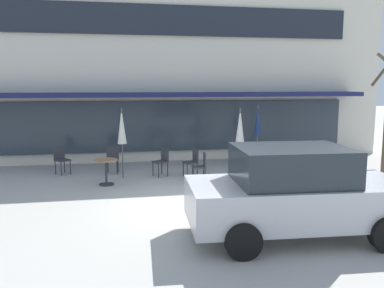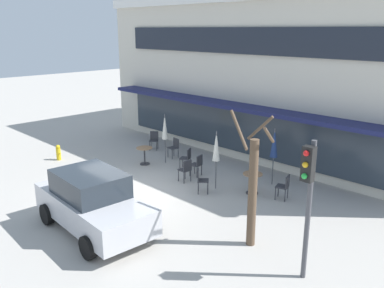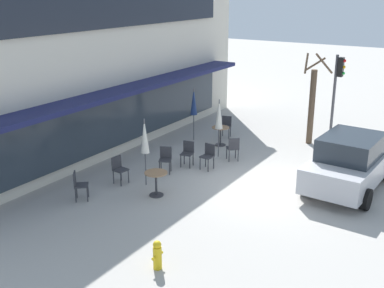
{
  "view_description": "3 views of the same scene",
  "coord_description": "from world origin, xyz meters",
  "px_view_note": "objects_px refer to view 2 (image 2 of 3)",
  "views": [
    {
      "loc": [
        -1.87,
        -9.35,
        2.94
      ],
      "look_at": [
        0.38,
        2.83,
        1.1
      ],
      "focal_mm": 38.0,
      "sensor_mm": 36.0,
      "label": 1
    },
    {
      "loc": [
        11.25,
        -7.9,
        5.73
      ],
      "look_at": [
        -0.12,
        3.36,
        1.18
      ],
      "focal_mm": 38.0,
      "sensor_mm": 36.0,
      "label": 2
    },
    {
      "loc": [
        -13.08,
        -5.55,
        6.1
      ],
      "look_at": [
        -0.09,
        2.59,
        1.05
      ],
      "focal_mm": 45.0,
      "sensor_mm": 36.0,
      "label": 3
    }
  ],
  "objects_px": {
    "patio_umbrella_corner_open": "(274,143)",
    "cafe_chair_5": "(201,179)",
    "patio_umbrella_green_folded": "(216,147)",
    "cafe_chair_1": "(174,146)",
    "street_tree": "(253,188)",
    "cafe_chair_3": "(154,139)",
    "cafe_table_near_wall": "(145,153)",
    "cafe_table_streetside": "(252,180)",
    "cafe_chair_6": "(186,169)",
    "cafe_chair_2": "(187,157)",
    "fire_hydrant": "(58,152)",
    "patio_umbrella_cream_folded": "(165,127)",
    "cafe_chair_4": "(284,185)",
    "parked_sedan": "(93,202)",
    "cafe_chair_0": "(197,164)",
    "traffic_light_pole": "(308,189)"
  },
  "relations": [
    {
      "from": "patio_umbrella_cream_folded",
      "to": "cafe_chair_4",
      "type": "relative_size",
      "value": 2.47
    },
    {
      "from": "cafe_chair_2",
      "to": "cafe_chair_5",
      "type": "relative_size",
      "value": 1.0
    },
    {
      "from": "patio_umbrella_corner_open",
      "to": "cafe_chair_5",
      "type": "xyz_separation_m",
      "value": [
        -1.34,
        -2.52,
        -1.1
      ]
    },
    {
      "from": "parked_sedan",
      "to": "street_tree",
      "type": "relative_size",
      "value": 1.15
    },
    {
      "from": "cafe_chair_5",
      "to": "patio_umbrella_corner_open",
      "type": "bearing_deg",
      "value": 62.02
    },
    {
      "from": "cafe_chair_2",
      "to": "fire_hydrant",
      "type": "height_order",
      "value": "cafe_chair_2"
    },
    {
      "from": "cafe_chair_1",
      "to": "street_tree",
      "type": "bearing_deg",
      "value": -27.64
    },
    {
      "from": "cafe_chair_3",
      "to": "parked_sedan",
      "type": "height_order",
      "value": "parked_sedan"
    },
    {
      "from": "cafe_table_near_wall",
      "to": "parked_sedan",
      "type": "bearing_deg",
      "value": -52.45
    },
    {
      "from": "cafe_table_near_wall",
      "to": "cafe_chair_4",
      "type": "relative_size",
      "value": 0.85
    },
    {
      "from": "cafe_chair_1",
      "to": "cafe_chair_2",
      "type": "distance_m",
      "value": 1.73
    },
    {
      "from": "cafe_chair_1",
      "to": "parked_sedan",
      "type": "height_order",
      "value": "parked_sedan"
    },
    {
      "from": "cafe_chair_5",
      "to": "patio_umbrella_green_folded",
      "type": "bearing_deg",
      "value": 80.71
    },
    {
      "from": "patio_umbrella_cream_folded",
      "to": "cafe_chair_2",
      "type": "xyz_separation_m",
      "value": [
        1.25,
        0.11,
        -1.1
      ]
    },
    {
      "from": "cafe_table_streetside",
      "to": "cafe_chair_5",
      "type": "bearing_deg",
      "value": -136.73
    },
    {
      "from": "cafe_chair_2",
      "to": "cafe_chair_5",
      "type": "xyz_separation_m",
      "value": [
        2.23,
        -1.44,
        0.0
      ]
    },
    {
      "from": "patio_umbrella_green_folded",
      "to": "cafe_chair_1",
      "type": "xyz_separation_m",
      "value": [
        -3.92,
        1.49,
        -1.1
      ]
    },
    {
      "from": "cafe_table_near_wall",
      "to": "fire_hydrant",
      "type": "xyz_separation_m",
      "value": [
        -3.23,
        -2.39,
        -0.16
      ]
    },
    {
      "from": "cafe_chair_0",
      "to": "patio_umbrella_cream_folded",
      "type": "bearing_deg",
      "value": 174.8
    },
    {
      "from": "cafe_chair_0",
      "to": "cafe_chair_3",
      "type": "bearing_deg",
      "value": 164.09
    },
    {
      "from": "street_tree",
      "to": "fire_hydrant",
      "type": "relative_size",
      "value": 5.29
    },
    {
      "from": "cafe_table_near_wall",
      "to": "patio_umbrella_corner_open",
      "type": "bearing_deg",
      "value": 20.25
    },
    {
      "from": "cafe_table_near_wall",
      "to": "cafe_chair_5",
      "type": "xyz_separation_m",
      "value": [
        3.98,
        -0.56,
        0.01
      ]
    },
    {
      "from": "patio_umbrella_green_folded",
      "to": "cafe_chair_5",
      "type": "relative_size",
      "value": 2.47
    },
    {
      "from": "street_tree",
      "to": "patio_umbrella_corner_open",
      "type": "bearing_deg",
      "value": 117.38
    },
    {
      "from": "cafe_table_streetside",
      "to": "traffic_light_pole",
      "type": "xyz_separation_m",
      "value": [
        4.0,
        -3.36,
        1.78
      ]
    },
    {
      "from": "cafe_chair_2",
      "to": "cafe_chair_3",
      "type": "bearing_deg",
      "value": 164.78
    },
    {
      "from": "cafe_chair_0",
      "to": "street_tree",
      "type": "height_order",
      "value": "street_tree"
    },
    {
      "from": "patio_umbrella_cream_folded",
      "to": "cafe_chair_2",
      "type": "relative_size",
      "value": 2.47
    },
    {
      "from": "patio_umbrella_cream_folded",
      "to": "parked_sedan",
      "type": "height_order",
      "value": "patio_umbrella_cream_folded"
    },
    {
      "from": "parked_sedan",
      "to": "fire_hydrant",
      "type": "distance_m",
      "value": 7.36
    },
    {
      "from": "street_tree",
      "to": "cafe_chair_5",
      "type": "bearing_deg",
      "value": 154.6
    },
    {
      "from": "cafe_table_near_wall",
      "to": "cafe_chair_3",
      "type": "bearing_deg",
      "value": 130.16
    },
    {
      "from": "cafe_table_streetside",
      "to": "cafe_chair_4",
      "type": "xyz_separation_m",
      "value": [
        1.11,
        0.33,
        0.01
      ]
    },
    {
      "from": "patio_umbrella_corner_open",
      "to": "cafe_chair_6",
      "type": "distance_m",
      "value": 3.49
    },
    {
      "from": "cafe_chair_3",
      "to": "street_tree",
      "type": "height_order",
      "value": "street_tree"
    },
    {
      "from": "cafe_chair_4",
      "to": "cafe_chair_1",
      "type": "bearing_deg",
      "value": 174.84
    },
    {
      "from": "patio_umbrella_corner_open",
      "to": "cafe_table_near_wall",
      "type": "bearing_deg",
      "value": -159.75
    },
    {
      "from": "cafe_table_near_wall",
      "to": "fire_hydrant",
      "type": "relative_size",
      "value": 1.08
    },
    {
      "from": "cafe_chair_2",
      "to": "street_tree",
      "type": "relative_size",
      "value": 0.24
    },
    {
      "from": "cafe_chair_4",
      "to": "parked_sedan",
      "type": "distance_m",
      "value": 6.47
    },
    {
      "from": "cafe_chair_4",
      "to": "cafe_chair_5",
      "type": "distance_m",
      "value": 2.93
    },
    {
      "from": "cafe_table_streetside",
      "to": "cafe_chair_6",
      "type": "bearing_deg",
      "value": -160.33
    },
    {
      "from": "patio_umbrella_green_folded",
      "to": "patio_umbrella_cream_folded",
      "type": "distance_m",
      "value": 3.65
    },
    {
      "from": "cafe_chair_5",
      "to": "cafe_chair_0",
      "type": "bearing_deg",
      "value": 138.94
    },
    {
      "from": "traffic_light_pole",
      "to": "patio_umbrella_green_folded",
      "type": "bearing_deg",
      "value": 152.11
    },
    {
      "from": "parked_sedan",
      "to": "street_tree",
      "type": "distance_m",
      "value": 4.65
    },
    {
      "from": "patio_umbrella_cream_folded",
      "to": "cafe_chair_2",
      "type": "height_order",
      "value": "patio_umbrella_cream_folded"
    },
    {
      "from": "cafe_table_streetside",
      "to": "fire_hydrant",
      "type": "relative_size",
      "value": 1.08
    },
    {
      "from": "patio_umbrella_green_folded",
      "to": "cafe_chair_6",
      "type": "distance_m",
      "value": 1.72
    }
  ]
}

